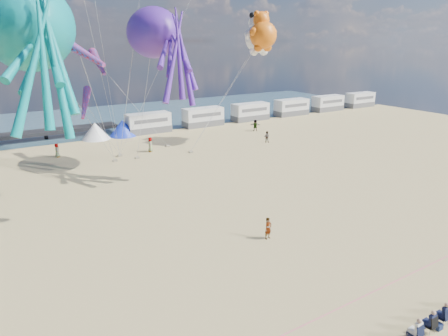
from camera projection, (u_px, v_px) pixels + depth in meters
The scene contains 30 objects.
ground at pixel (294, 259), 25.63m from camera, with size 120.00×120.00×0.00m, color tan.
water at pixel (85, 121), 70.12m from camera, with size 120.00×120.00×0.00m, color #31505E.
motorhome_0 at pixel (148, 123), 60.55m from camera, with size 6.60×2.50×3.00m, color silver.
motorhome_1 at pixel (203, 117), 65.33m from camera, with size 6.60×2.50×3.00m, color silver.
motorhome_2 at pixel (250, 112), 70.12m from camera, with size 6.60×2.50×3.00m, color silver.
motorhome_3 at pixel (292, 107), 74.90m from camera, with size 6.60×2.50×3.00m, color silver.
motorhome_4 at pixel (328, 103), 79.68m from camera, with size 6.60×2.50×3.00m, color silver.
motorhome_5 at pixel (360, 100), 84.46m from camera, with size 6.60×2.50×3.00m, color silver.
tent_white at pixel (95, 131), 56.62m from camera, with size 4.00×4.00×2.40m, color white.
tent_blue at pixel (123, 128), 58.63m from camera, with size 4.00×4.00×2.40m, color #1933CC.
spectator_row at pixel (443, 313), 19.57m from camera, with size 6.10×0.90×1.30m, color black, non-canonical shape.
cooler_navy at pixel (439, 327), 19.38m from camera, with size 0.38×0.28×0.30m, color #152144.
rope_line at pixel (356, 300), 21.58m from camera, with size 0.03×0.03×34.00m, color #F2338C.
standing_person at pixel (268, 228), 28.09m from camera, with size 0.58×0.38×1.60m, color tan.
beachgoer_0 at pixel (57, 150), 47.96m from camera, with size 0.61×0.40×1.68m, color #7F6659.
beachgoer_1 at pixel (267, 137), 54.93m from camera, with size 0.77×0.50×1.57m, color #7F6659.
beachgoer_4 at pixel (255, 125), 61.88m from camera, with size 1.04×0.44×1.78m, color #7F6659.
beachgoer_6 at pixel (150, 145), 50.25m from camera, with size 0.68×0.45×1.86m, color #7F6659.
sandbag_a at pixel (115, 161), 46.32m from camera, with size 0.50×0.35×0.22m, color gray.
sandbag_b at pixel (137, 158), 47.51m from camera, with size 0.50×0.35×0.22m, color gray.
sandbag_c at pixel (191, 152), 50.04m from camera, with size 0.50×0.35×0.22m, color gray.
sandbag_d at pixel (168, 146), 52.93m from camera, with size 0.50×0.35×0.22m, color gray.
sandbag_e at pixel (120, 155), 48.45m from camera, with size 0.50×0.35×0.22m, color gray.
kite_octopus_teal at pixel (27, 26), 32.80m from camera, with size 5.24×12.24×13.98m, color #08868A, non-canonical shape.
kite_octopus_purple at pixel (153, 33), 40.76m from camera, with size 4.37×10.20×11.66m, color #512299, non-canonical shape.
kite_panda at pixel (259, 38), 52.02m from camera, with size 4.51×4.25×6.37m, color white, non-canonical shape.
kite_teddy_orange at pixel (263, 35), 50.08m from camera, with size 4.13×3.89×5.83m, color orange, non-canonical shape.
windsock_left at pixel (78, 50), 33.55m from camera, with size 1.10×6.48×6.48m, color red, non-canonical shape.
windsock_mid at pixel (98, 63), 44.20m from camera, with size 1.00×5.17×5.17m, color red, non-canonical shape.
windsock_right at pixel (85, 103), 41.87m from camera, with size 0.90×5.11×5.11m, color red, non-canonical shape.
Camera 1 is at (-15.81, -16.82, 13.39)m, focal length 32.00 mm.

